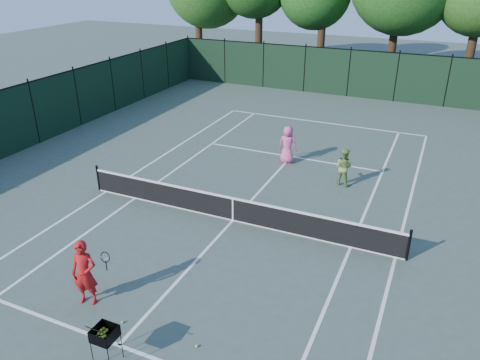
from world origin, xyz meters
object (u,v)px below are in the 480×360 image
at_px(ball_hopper, 105,334).
at_px(loose_ball_midcourt, 197,346).
at_px(player_green, 343,167).
at_px(coach, 85,273).
at_px(player_pink, 288,144).
at_px(loose_ball_near_cart, 122,322).

xyz_separation_m(ball_hopper, loose_ball_midcourt, (1.61, 1.18, -0.77)).
relative_size(player_green, loose_ball_midcourt, 22.61).
height_order(coach, player_pink, coach).
relative_size(coach, ball_hopper, 1.94).
bearing_deg(player_green, coach, 78.52).
xyz_separation_m(player_pink, ball_hopper, (0.07, -12.60, -0.04)).
height_order(ball_hopper, loose_ball_midcourt, ball_hopper).
xyz_separation_m(coach, player_green, (4.48, 9.89, -0.16)).
bearing_deg(player_green, player_pink, -11.66).
bearing_deg(loose_ball_near_cart, player_green, 72.70).
height_order(loose_ball_near_cart, loose_ball_midcourt, same).
bearing_deg(loose_ball_midcourt, player_green, 83.89).
height_order(player_pink, loose_ball_near_cart, player_pink).
xyz_separation_m(coach, loose_ball_near_cart, (1.31, -0.31, -0.89)).
height_order(coach, loose_ball_midcourt, coach).
relative_size(coach, player_pink, 1.10).
bearing_deg(player_green, loose_ball_midcourt, 96.79).
distance_m(player_green, loose_ball_midcourt, 10.23).
distance_m(coach, ball_hopper, 2.29).
relative_size(coach, loose_ball_midcourt, 27.25).
bearing_deg(coach, player_pink, 64.84).
bearing_deg(coach, ball_hopper, -55.41).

